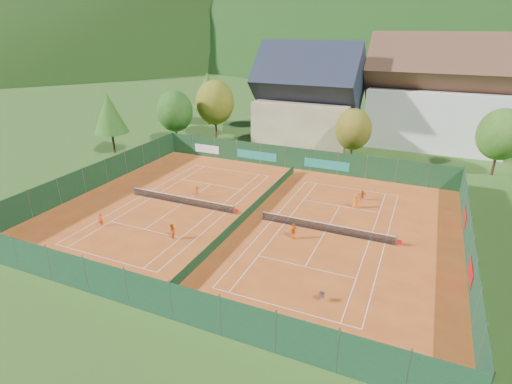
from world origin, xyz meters
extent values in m
plane|color=#2A4F18|center=(0.00, 0.00, -0.02)|extent=(600.00, 600.00, 0.00)
cube|color=#B94E1B|center=(0.00, 0.00, 0.01)|extent=(40.00, 32.00, 0.01)
cube|color=white|center=(-8.00, 11.88, 0.01)|extent=(10.97, 0.06, 0.00)
cube|color=white|center=(-8.00, -11.88, 0.01)|extent=(10.97, 0.06, 0.00)
cube|color=white|center=(-13.48, 0.00, 0.01)|extent=(0.06, 23.77, 0.00)
cube|color=white|center=(-2.51, 0.00, 0.01)|extent=(0.06, 23.77, 0.00)
cube|color=white|center=(-12.12, 0.00, 0.01)|extent=(0.06, 23.77, 0.00)
cube|color=white|center=(-3.88, 0.00, 0.01)|extent=(0.06, 23.77, 0.00)
cube|color=white|center=(-8.00, 6.40, 0.01)|extent=(8.23, 0.06, 0.00)
cube|color=white|center=(-8.00, -6.40, 0.01)|extent=(8.23, 0.06, 0.00)
cube|color=white|center=(-8.00, 0.00, 0.01)|extent=(0.06, 12.80, 0.00)
cube|color=white|center=(8.00, 11.88, 0.01)|extent=(10.97, 0.06, 0.00)
cube|color=white|center=(8.00, -11.88, 0.01)|extent=(10.97, 0.06, 0.00)
cube|color=white|center=(2.51, 0.00, 0.01)|extent=(0.06, 23.77, 0.00)
cube|color=white|center=(13.48, 0.00, 0.01)|extent=(0.06, 23.77, 0.00)
cube|color=white|center=(3.88, 0.00, 0.01)|extent=(0.06, 23.77, 0.00)
cube|color=white|center=(12.12, 0.00, 0.01)|extent=(0.06, 23.77, 0.00)
cube|color=white|center=(8.00, 6.40, 0.01)|extent=(8.23, 0.06, 0.00)
cube|color=white|center=(8.00, -6.40, 0.01)|extent=(8.23, 0.06, 0.00)
cube|color=white|center=(8.00, 0.00, 0.01)|extent=(0.06, 12.80, 0.00)
cylinder|color=#59595B|center=(-14.40, 0.00, 0.51)|extent=(0.10, 0.10, 1.02)
cylinder|color=#59595B|center=(-1.60, 0.00, 0.51)|extent=(0.10, 0.10, 1.02)
cube|color=black|center=(-8.00, 0.00, 0.46)|extent=(12.80, 0.02, 0.86)
cube|color=white|center=(-8.00, 0.00, 0.89)|extent=(12.80, 0.04, 0.06)
cube|color=red|center=(-1.35, 0.00, 0.45)|extent=(0.40, 0.04, 0.40)
cylinder|color=#59595B|center=(1.60, 0.00, 0.51)|extent=(0.10, 0.10, 1.02)
cylinder|color=#59595B|center=(14.40, 0.00, 0.51)|extent=(0.10, 0.10, 1.02)
cube|color=black|center=(8.00, 0.00, 0.46)|extent=(12.80, 0.02, 0.86)
cube|color=white|center=(8.00, 0.00, 0.89)|extent=(12.80, 0.04, 0.06)
cube|color=red|center=(14.65, 0.00, 0.45)|extent=(0.40, 0.04, 0.40)
cube|color=#14371C|center=(0.00, 0.00, 0.50)|extent=(0.03, 28.80, 1.00)
cube|color=#14391D|center=(0.00, 16.00, 1.50)|extent=(40.00, 0.04, 3.00)
cube|color=teal|center=(-6.00, 15.94, 1.20)|extent=(6.00, 0.03, 1.20)
cube|color=teal|center=(4.00, 15.94, 1.20)|extent=(6.00, 0.03, 1.20)
cube|color=silver|center=(-14.00, 15.94, 1.20)|extent=(4.00, 0.03, 1.20)
cube|color=#153B22|center=(0.00, -16.00, 1.50)|extent=(40.00, 0.04, 3.00)
cube|color=#14381D|center=(-20.00, 0.00, 1.50)|extent=(0.04, 32.00, 3.00)
cube|color=#143923|center=(20.00, 0.00, 1.50)|extent=(0.04, 32.00, 3.00)
cube|color=#B21414|center=(19.94, -4.00, 1.20)|extent=(0.03, 3.00, 1.20)
cube|color=#B21414|center=(19.94, 6.00, 1.20)|extent=(0.03, 3.00, 1.20)
cube|color=beige|center=(-3.00, 30.00, 3.50)|extent=(15.00, 12.00, 7.00)
cube|color=#1E2333|center=(-3.00, 30.00, 10.00)|extent=(16.20, 12.00, 12.00)
cube|color=silver|center=(16.00, 36.00, 4.50)|extent=(20.00, 11.00, 9.00)
cube|color=brown|center=(16.00, 36.00, 11.75)|extent=(21.60, 11.00, 11.00)
cylinder|color=#402A17|center=(-22.00, 20.00, 1.40)|extent=(0.36, 0.36, 2.80)
ellipsoid|color=#235618|center=(-22.00, 20.00, 5.40)|extent=(5.72, 5.72, 6.58)
cylinder|color=#442718|center=(-18.00, 26.00, 1.57)|extent=(0.36, 0.36, 3.15)
ellipsoid|color=olive|center=(-18.00, 26.00, 6.07)|extent=(6.44, 6.44, 7.40)
cylinder|color=#4C351B|center=(-24.00, 34.00, 1.75)|extent=(0.36, 0.36, 3.50)
cone|color=#295F1B|center=(-24.00, 34.00, 6.75)|extent=(5.60, 5.60, 6.50)
cylinder|color=#4D351B|center=(6.00, 22.00, 1.22)|extent=(0.36, 0.36, 2.45)
ellipsoid|color=olive|center=(6.00, 22.00, 4.72)|extent=(5.01, 5.01, 5.76)
cylinder|color=#422917|center=(24.00, 24.00, 1.40)|extent=(0.36, 0.36, 2.80)
ellipsoid|color=#305E1B|center=(24.00, 24.00, 5.40)|extent=(5.72, 5.72, 6.58)
cylinder|color=#422C17|center=(-28.00, 12.00, 1.57)|extent=(0.36, 0.36, 3.15)
cone|color=#275919|center=(-28.00, 12.00, 6.07)|extent=(5.04, 5.04, 5.85)
cylinder|color=#432E17|center=(26.00, 40.00, 1.75)|extent=(0.36, 0.36, 3.50)
ellipsoid|color=olive|center=(26.00, 40.00, 6.75)|extent=(7.15, 7.15, 8.22)
ellipsoid|color=black|center=(10.00, 300.00, -42.35)|extent=(440.00, 440.00, 242.00)
ellipsoid|color=black|center=(-220.00, 160.00, -35.70)|extent=(340.00, 340.00, 204.00)
cylinder|color=slate|center=(10.21, -10.30, 0.40)|extent=(0.02, 0.02, 0.80)
cylinder|color=slate|center=(10.51, -10.30, 0.40)|extent=(0.02, 0.02, 0.80)
cylinder|color=slate|center=(10.21, -10.00, 0.40)|extent=(0.02, 0.02, 0.80)
cylinder|color=slate|center=(10.51, -10.00, 0.40)|extent=(0.02, 0.02, 0.80)
cube|color=slate|center=(10.36, -10.15, 0.55)|extent=(0.34, 0.34, 0.30)
ellipsoid|color=#CCD833|center=(10.36, -10.15, 0.58)|extent=(0.28, 0.28, 0.16)
sphere|color=#CCD833|center=(-7.08, -3.69, 0.03)|extent=(0.07, 0.07, 0.07)
sphere|color=#CCD833|center=(4.09, -9.87, 0.03)|extent=(0.07, 0.07, 0.07)
sphere|color=#CCD833|center=(4.72, 6.78, 0.03)|extent=(0.07, 0.07, 0.07)
imported|color=#EE4F15|center=(-12.26, -7.50, 0.69)|extent=(0.57, 0.46, 1.37)
imported|color=orange|center=(-4.46, -6.92, 0.78)|extent=(0.95, 0.89, 1.56)
imported|color=#DA4F13|center=(-7.46, 2.35, 0.67)|extent=(0.97, 0.70, 1.35)
imported|color=orange|center=(5.63, -2.41, 0.76)|extent=(0.86, 0.92, 1.52)
imported|color=orange|center=(9.55, 6.57, 0.77)|extent=(0.89, 0.76, 1.55)
imported|color=#DA5913|center=(9.88, 9.00, 0.60)|extent=(1.11, 0.92, 1.19)
camera|label=1|loc=(15.33, -33.16, 18.09)|focal=28.00mm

